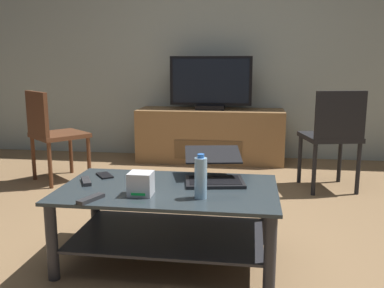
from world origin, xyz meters
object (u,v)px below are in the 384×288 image
(laptop, at_px, (214,170))
(router_box, at_px, (141,184))
(tv_remote, at_px, (91,199))
(coffee_table, at_px, (169,210))
(soundbar_remote, at_px, (86,181))
(media_cabinet, at_px, (210,135))
(cell_phone, at_px, (105,175))
(water_bottle_near, at_px, (201,178))
(television, at_px, (211,84))
(side_chair, at_px, (51,131))
(dining_chair, at_px, (333,133))

(laptop, xyz_separation_m, router_box, (-0.35, -0.33, -0.00))
(tv_remote, bearing_deg, coffee_table, 62.05)
(coffee_table, height_order, soundbar_remote, soundbar_remote)
(media_cabinet, height_order, cell_phone, media_cabinet)
(soundbar_remote, bearing_deg, water_bottle_near, -42.34)
(laptop, bearing_deg, media_cabinet, 96.10)
(media_cabinet, xyz_separation_m, laptop, (0.25, -2.30, 0.19))
(television, relative_size, laptop, 2.06)
(coffee_table, bearing_deg, side_chair, 134.36)
(media_cabinet, relative_size, soundbar_remote, 10.18)
(coffee_table, height_order, side_chair, side_chair)
(router_box, distance_m, soundbar_remote, 0.41)
(coffee_table, bearing_deg, tv_remote, -140.80)
(side_chair, xyz_separation_m, router_box, (1.27, -1.57, 0.00))
(router_box, xyz_separation_m, soundbar_remote, (-0.37, 0.17, -0.05))
(coffee_table, height_order, cell_phone, cell_phone)
(water_bottle_near, bearing_deg, tv_remote, -167.60)
(laptop, xyz_separation_m, water_bottle_near, (-0.04, -0.33, 0.05))
(coffee_table, height_order, router_box, router_box)
(cell_phone, bearing_deg, water_bottle_near, -64.95)
(side_chair, xyz_separation_m, soundbar_remote, (0.90, -1.40, -0.05))
(side_chair, relative_size, laptop, 1.94)
(side_chair, height_order, laptop, side_chair)
(media_cabinet, relative_size, water_bottle_near, 7.10)
(coffee_table, bearing_deg, soundbar_remote, 177.44)
(media_cabinet, height_order, water_bottle_near, water_bottle_near)
(laptop, relative_size, tv_remote, 2.75)
(media_cabinet, relative_size, dining_chair, 1.85)
(coffee_table, bearing_deg, television, 90.25)
(coffee_table, xyz_separation_m, tv_remote, (-0.34, -0.28, 0.14))
(coffee_table, distance_m, soundbar_remote, 0.51)
(media_cabinet, xyz_separation_m, television, (-0.00, -0.02, 0.58))
(water_bottle_near, xyz_separation_m, soundbar_remote, (-0.68, 0.18, -0.10))
(water_bottle_near, relative_size, cell_phone, 1.64)
(media_cabinet, xyz_separation_m, water_bottle_near, (0.21, -2.64, 0.24))
(tv_remote, bearing_deg, television, 106.00)
(router_box, bearing_deg, water_bottle_near, -1.47)
(laptop, height_order, tv_remote, laptop)
(laptop, distance_m, cell_phone, 0.67)
(side_chair, distance_m, router_box, 2.02)
(media_cabinet, bearing_deg, water_bottle_near, -85.46)
(television, xyz_separation_m, water_bottle_near, (0.21, -2.62, -0.33))
(media_cabinet, height_order, side_chair, side_chair)
(dining_chair, relative_size, water_bottle_near, 3.84)
(side_chair, relative_size, tv_remote, 5.33)
(cell_phone, bearing_deg, coffee_table, -59.21)
(router_box, xyz_separation_m, water_bottle_near, (0.31, -0.01, 0.05))
(television, height_order, water_bottle_near, television)
(cell_phone, bearing_deg, television, 42.65)
(router_box, height_order, water_bottle_near, water_bottle_near)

